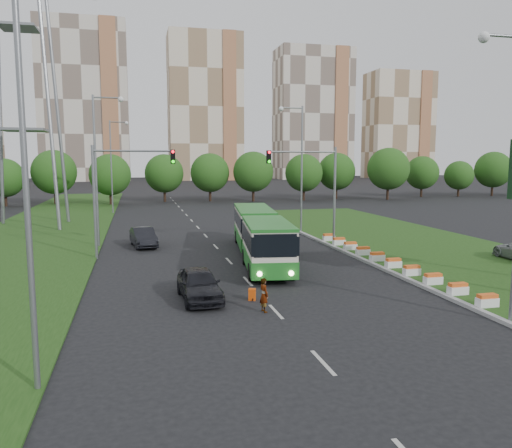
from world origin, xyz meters
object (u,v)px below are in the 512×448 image
object	(u,v)px
traffic_mast_left	(118,183)
car_left_near	(199,284)
articulated_bus	(258,234)
traffic_mast_median	(316,180)
car_left_far	(143,237)
shopping_trolley	(252,295)
transmission_pylon	(17,6)
pedestrian	(264,295)

from	to	relation	value
traffic_mast_left	car_left_near	size ratio (longest dim) A/B	1.70
articulated_bus	car_left_near	distance (m)	11.29
traffic_mast_median	car_left_far	distance (m)	14.61
traffic_mast_median	car_left_near	distance (m)	17.73
traffic_mast_median	shopping_trolley	bearing A→B (deg)	-121.22
traffic_mast_left	car_left_near	bearing A→B (deg)	-71.02
transmission_pylon	car_left_far	world-z (taller)	transmission_pylon
transmission_pylon	pedestrian	bearing A→B (deg)	-64.10
traffic_mast_left	pedestrian	size ratio (longest dim) A/B	5.00
transmission_pylon	pedestrian	distance (m)	43.23
transmission_pylon	shopping_trolley	world-z (taller)	transmission_pylon
traffic_mast_left	articulated_bus	world-z (taller)	traffic_mast_left
traffic_mast_median	traffic_mast_left	size ratio (longest dim) A/B	1.00
articulated_bus	pedestrian	distance (m)	12.92
car_left_near	traffic_mast_left	bearing A→B (deg)	106.30
traffic_mast_left	shopping_trolley	size ratio (longest dim) A/B	13.54
pedestrian	shopping_trolley	xyz separation A→B (m)	(-0.10, 2.00, -0.51)
traffic_mast_left	shopping_trolley	distance (m)	15.40
pedestrian	shopping_trolley	size ratio (longest dim) A/B	2.71
traffic_mast_left	car_left_far	world-z (taller)	traffic_mast_left
transmission_pylon	shopping_trolley	distance (m)	41.90
traffic_mast_left	articulated_bus	distance (m)	10.53
car_left_far	traffic_mast_median	bearing A→B (deg)	-22.35
traffic_mast_median	transmission_pylon	xyz separation A→B (m)	(-24.78, 18.00, 16.65)
transmission_pylon	car_left_far	xyz separation A→B (m)	(11.32, -14.64, -21.23)
car_left_near	shopping_trolley	bearing A→B (deg)	-18.48
car_left_far	pedestrian	world-z (taller)	pedestrian
shopping_trolley	transmission_pylon	bearing A→B (deg)	137.01
traffic_mast_median	pedestrian	size ratio (longest dim) A/B	5.00
car_left_far	shopping_trolley	xyz separation A→B (m)	(5.04, -17.24, -0.48)
traffic_mast_left	shopping_trolley	world-z (taller)	traffic_mast_left
transmission_pylon	shopping_trolley	size ratio (longest dim) A/B	74.47
car_left_near	car_left_far	size ratio (longest dim) A/B	1.01
shopping_trolley	traffic_mast_median	bearing A→B (deg)	78.63
traffic_mast_left	transmission_pylon	world-z (taller)	transmission_pylon
articulated_bus	car_left_near	xyz separation A→B (m)	(-5.42, -9.86, -0.91)
traffic_mast_left	transmission_pylon	bearing A→B (deg)	116.86
traffic_mast_left	car_left_near	world-z (taller)	traffic_mast_left
transmission_pylon	pedestrian	world-z (taller)	transmission_pylon
car_left_near	traffic_mast_median	bearing A→B (deg)	47.51
car_left_far	pedestrian	distance (m)	19.92
shopping_trolley	articulated_bus	bearing A→B (deg)	94.70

